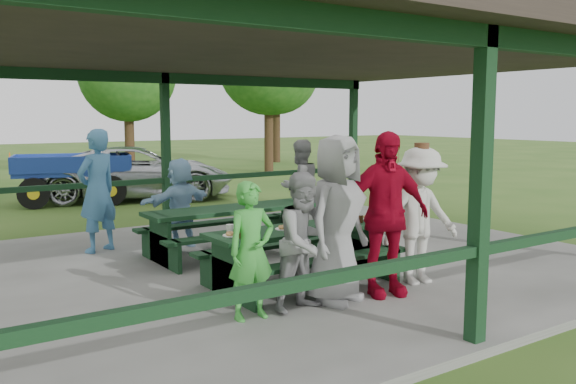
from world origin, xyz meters
TOP-DOWN VIEW (x-y plane):
  - ground at (0.00, 0.00)m, footprint 90.00×90.00m
  - concrete_slab at (0.00, 0.00)m, footprint 10.00×8.00m
  - pavilion_structure at (0.00, 0.00)m, footprint 10.60×8.60m
  - picnic_table_near at (-0.25, -1.20)m, footprint 2.51×1.39m
  - picnic_table_far at (-0.18, 0.80)m, footprint 2.74×1.39m
  - table_setting at (-0.27, -1.17)m, footprint 2.38×0.45m
  - contestant_green at (-1.47, -2.01)m, footprint 0.56×0.38m
  - contestant_grey_left at (-0.82, -2.09)m, footprint 0.83×0.69m
  - contestant_grey_mid at (-0.34, -2.05)m, footprint 1.11×0.91m
  - contestant_red at (0.32, -2.15)m, footprint 1.26×0.79m
  - contestant_white_fedora at (1.06, -2.02)m, footprint 1.23×0.81m
  - spectator_lblue at (-0.64, 1.71)m, footprint 1.45×0.83m
  - spectator_blue at (-1.85, 2.18)m, footprint 0.85×0.72m
  - spectator_grey at (1.75, 1.68)m, footprint 0.91×0.75m
  - pickup_truck at (1.13, 8.54)m, footprint 5.67×4.02m
  - farm_trailer at (-0.56, 8.67)m, footprint 3.93×2.31m
  - tree_mid at (3.14, 14.84)m, footprint 3.61×3.61m
  - tree_right at (8.31, 13.23)m, footprint 4.03×4.03m
  - tree_far_right at (11.41, 17.48)m, footprint 4.10×4.10m

SIDE VIEW (x-z plane):
  - ground at x=0.00m, z-range 0.00..0.00m
  - concrete_slab at x=0.00m, z-range 0.00..0.10m
  - picnic_table_near at x=-0.25m, z-range 0.20..0.95m
  - picnic_table_far at x=-0.18m, z-range 0.20..0.95m
  - farm_trailer at x=-0.56m, z-range -0.01..1.36m
  - pickup_truck at x=1.13m, z-range 0.00..1.44m
  - spectator_lblue at x=-0.64m, z-range 0.10..1.59m
  - contestant_green at x=-1.47m, z-range 0.10..1.59m
  - contestant_grey_left at x=-0.82m, z-range 0.10..1.66m
  - table_setting at x=-0.27m, z-range 0.83..0.93m
  - spectator_grey at x=1.75m, z-range 0.10..1.84m
  - contestant_white_fedora at x=1.06m, z-range 0.08..1.91m
  - contestant_grey_mid at x=-0.34m, z-range 0.10..2.07m
  - spectator_blue at x=-1.85m, z-range 0.10..2.07m
  - contestant_red at x=0.32m, z-range 0.10..2.10m
  - pavilion_structure at x=0.00m, z-range 1.55..4.79m
  - tree_mid at x=3.14m, z-range 1.00..6.63m
  - tree_right at x=8.31m, z-range 1.12..7.42m
  - tree_far_right at x=11.41m, z-range 1.14..7.55m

